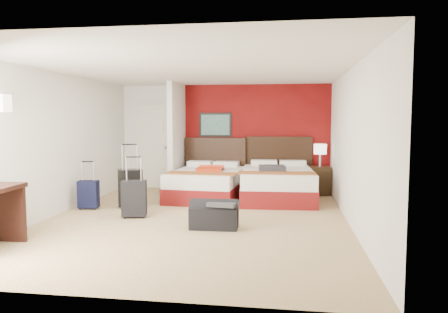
% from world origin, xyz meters
% --- Properties ---
extents(ground, '(6.50, 6.50, 0.00)m').
position_xyz_m(ground, '(0.00, 0.00, 0.00)').
color(ground, '#D0B580').
rests_on(ground, ground).
extents(room_walls, '(5.02, 6.52, 2.50)m').
position_xyz_m(room_walls, '(-1.40, 1.42, 1.26)').
color(room_walls, white).
rests_on(room_walls, ground).
extents(red_accent_panel, '(3.50, 0.04, 2.50)m').
position_xyz_m(red_accent_panel, '(0.75, 3.23, 1.25)').
color(red_accent_panel, maroon).
rests_on(red_accent_panel, ground).
extents(partition_wall, '(0.12, 1.20, 2.50)m').
position_xyz_m(partition_wall, '(-1.00, 2.61, 1.25)').
color(partition_wall, silver).
rests_on(partition_wall, ground).
extents(entry_door, '(0.82, 0.06, 2.05)m').
position_xyz_m(entry_door, '(-1.75, 3.20, 1.02)').
color(entry_door, silver).
rests_on(entry_door, ground).
extents(bed_left, '(1.52, 2.08, 0.60)m').
position_xyz_m(bed_left, '(-0.18, 1.97, 0.30)').
color(bed_left, white).
rests_on(bed_left, ground).
extents(bed_right, '(1.58, 2.18, 0.63)m').
position_xyz_m(bed_right, '(1.31, 2.01, 0.32)').
color(bed_right, white).
rests_on(bed_right, ground).
extents(red_suitcase_open, '(0.55, 0.73, 0.09)m').
position_xyz_m(red_suitcase_open, '(-0.08, 1.87, 0.64)').
color(red_suitcase_open, red).
rests_on(red_suitcase_open, bed_left).
extents(jacket_bundle, '(0.56, 0.48, 0.12)m').
position_xyz_m(jacket_bundle, '(1.21, 1.71, 0.69)').
color(jacket_bundle, '#35353A').
rests_on(jacket_bundle, bed_right).
extents(nightstand, '(0.49, 0.49, 0.63)m').
position_xyz_m(nightstand, '(2.23, 2.78, 0.31)').
color(nightstand, '#312010').
rests_on(nightstand, ground).
extents(table_lamp, '(0.33, 0.33, 0.51)m').
position_xyz_m(table_lamp, '(2.23, 2.78, 0.88)').
color(table_lamp, white).
rests_on(table_lamp, nightstand).
extents(suitcase_black, '(0.54, 0.44, 0.69)m').
position_xyz_m(suitcase_black, '(-1.47, 0.86, 0.35)').
color(suitcase_black, black).
rests_on(suitcase_black, ground).
extents(suitcase_charcoal, '(0.45, 0.34, 0.60)m').
position_xyz_m(suitcase_charcoal, '(-1.08, 0.01, 0.30)').
color(suitcase_charcoal, black).
rests_on(suitcase_charcoal, ground).
extents(suitcase_navy, '(0.39, 0.27, 0.50)m').
position_xyz_m(suitcase_navy, '(-2.18, 0.55, 0.25)').
color(suitcase_navy, black).
rests_on(suitcase_navy, ground).
extents(duffel_bag, '(0.74, 0.41, 0.37)m').
position_xyz_m(duffel_bag, '(0.40, -0.53, 0.19)').
color(duffel_bag, black).
rests_on(duffel_bag, ground).
extents(jacket_draped, '(0.48, 0.42, 0.06)m').
position_xyz_m(jacket_draped, '(0.55, -0.58, 0.40)').
color(jacket_draped, '#3A3A3F').
rests_on(jacket_draped, duffel_bag).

